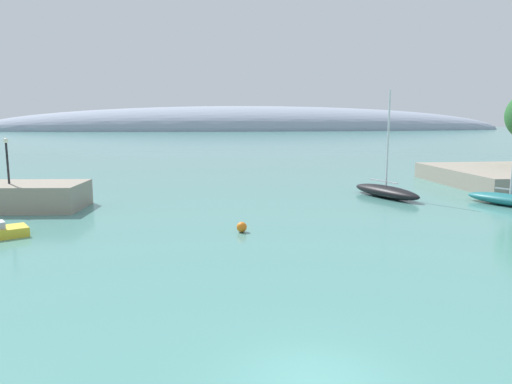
{
  "coord_description": "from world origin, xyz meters",
  "views": [
    {
      "loc": [
        -2.88,
        -11.2,
        6.92
      ],
      "look_at": [
        1.54,
        25.63,
        1.05
      ],
      "focal_mm": 33.38,
      "sensor_mm": 36.0,
      "label": 1
    }
  ],
  "objects": [
    {
      "name": "sailboat_teal_mid_mooring",
      "position": [
        21.38,
        23.0,
        0.53
      ],
      "size": [
        5.07,
        7.02,
        8.69
      ],
      "rotation": [
        0.0,
        0.0,
        2.07
      ],
      "color": "#1E6B70",
      "rests_on": "water"
    },
    {
      "name": "mooring_buoy_orange",
      "position": [
        -0.39,
        16.84,
        0.31
      ],
      "size": [
        0.62,
        0.62,
        0.62
      ],
      "primitive_type": "sphere",
      "color": "orange",
      "rests_on": "water"
    },
    {
      "name": "distant_ridge",
      "position": [
        23.96,
        242.24,
        0.0
      ],
      "size": [
        280.82,
        53.01,
        25.11
      ],
      "primitive_type": "ellipsoid",
      "color": "#8E99AD",
      "rests_on": "ground"
    },
    {
      "name": "harbor_lamp_post",
      "position": [
        -17.09,
        26.11,
        4.13
      ],
      "size": [
        0.36,
        0.36,
        3.41
      ],
      "color": "black",
      "rests_on": "breakwater_rocks"
    },
    {
      "name": "sailboat_black_near_shore",
      "position": [
        13.2,
        27.96,
        0.57
      ],
      "size": [
        4.47,
        7.89,
        9.15
      ],
      "rotation": [
        0.0,
        0.0,
        5.06
      ],
      "color": "black",
      "rests_on": "water"
    }
  ]
}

